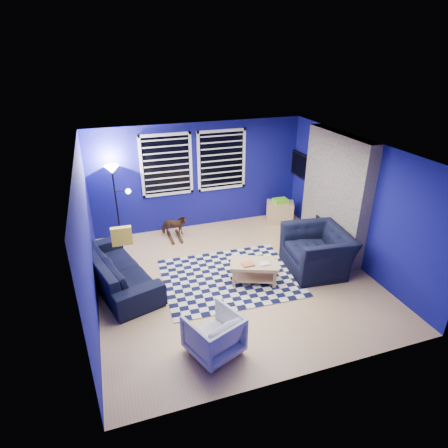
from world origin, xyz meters
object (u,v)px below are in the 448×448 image
object	(u,v)px
armchair_bent	(214,334)
coffee_table	(254,268)
armchair_big	(317,251)
floor_lamp	(114,180)
rocking_horse	(174,226)
cabinet	(280,212)
tv	(303,166)
sofa	(118,269)

from	to	relation	value
armchair_bent	coffee_table	bearing A→B (deg)	-151.80
armchair_big	floor_lamp	bearing A→B (deg)	-118.64
rocking_horse	cabinet	distance (m)	2.66
tv	coffee_table	bearing A→B (deg)	-133.90
armchair_big	cabinet	size ratio (longest dim) A/B	1.64
armchair_bent	floor_lamp	bearing A→B (deg)	-97.70
sofa	coffee_table	size ratio (longest dim) A/B	2.21
cabinet	tv	bearing A→B (deg)	25.44
rocking_horse	floor_lamp	world-z (taller)	floor_lamp
armchair_big	coffee_table	xyz separation A→B (m)	(-1.34, -0.03, -0.11)
sofa	rocking_horse	distance (m)	2.00
sofa	floor_lamp	size ratio (longest dim) A/B	1.25
cabinet	coffee_table	bearing A→B (deg)	-101.91
armchair_big	floor_lamp	world-z (taller)	floor_lamp
armchair_bent	coffee_table	distance (m)	1.92
cabinet	armchair_bent	bearing A→B (deg)	-103.59
sofa	tv	bearing A→B (deg)	-88.23
coffee_table	floor_lamp	world-z (taller)	floor_lamp
sofa	armchair_bent	xyz separation A→B (m)	(1.17, -2.18, -0.00)
tv	armchair_big	distance (m)	2.54
tv	sofa	bearing A→B (deg)	-161.57
coffee_table	cabinet	bearing A→B (deg)	54.04
sofa	cabinet	xyz separation A→B (m)	(4.01, 1.50, -0.04)
armchair_bent	cabinet	distance (m)	4.65
armchair_bent	coffee_table	world-z (taller)	armchair_bent
tv	rocking_horse	distance (m)	3.38
armchair_bent	floor_lamp	xyz separation A→B (m)	(-0.99, 3.94, 1.12)
rocking_horse	floor_lamp	distance (m)	1.65
armchair_big	coffee_table	bearing A→B (deg)	-82.70
coffee_table	rocking_horse	bearing A→B (deg)	115.64
armchair_bent	cabinet	xyz separation A→B (m)	(2.84, 3.68, -0.04)
sofa	cabinet	world-z (taller)	sofa
armchair_big	cabinet	world-z (taller)	armchair_big
sofa	cabinet	distance (m)	4.28
tv	armchair_bent	xyz separation A→B (m)	(-3.38, -3.70, -1.08)
armchair_bent	rocking_horse	xyz separation A→B (m)	(0.18, 3.66, -0.01)
tv	coffee_table	xyz separation A→B (m)	(-2.14, -2.23, -1.10)
coffee_table	floor_lamp	xyz separation A→B (m)	(-2.22, 2.47, 1.14)
armchair_big	rocking_horse	world-z (taller)	armchair_big
tv	coffee_table	world-z (taller)	tv
rocking_horse	coffee_table	distance (m)	2.44
coffee_table	floor_lamp	distance (m)	3.52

